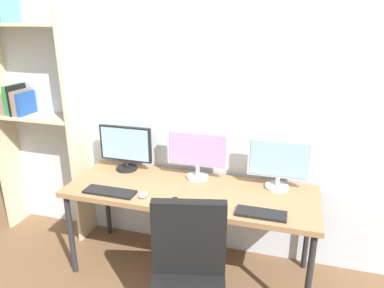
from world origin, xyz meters
name	(u,v)px	position (x,y,z in m)	size (l,w,h in m)	color
wall_back	(205,105)	(0.00, 1.02, 1.30)	(4.31, 0.10, 2.60)	silver
desk	(190,196)	(0.00, 0.60, 0.69)	(1.91, 0.68, 0.74)	#936D47
bookshelf	(27,96)	(-1.58, 0.83, 1.33)	(0.83, 0.28, 2.22)	beige
monitor_left	(126,147)	(-0.64, 0.81, 0.95)	(0.46, 0.18, 0.39)	black
monitor_center	(198,152)	(0.00, 0.81, 0.96)	(0.50, 0.18, 0.40)	silver
monitor_right	(279,162)	(0.64, 0.81, 0.95)	(0.47, 0.18, 0.39)	silver
keyboard_left	(110,192)	(-0.56, 0.37, 0.75)	(0.39, 0.13, 0.02)	black
keyboard_right	(261,214)	(0.56, 0.37, 0.75)	(0.34, 0.13, 0.02)	black
mouse_left_side	(174,200)	(-0.05, 0.37, 0.76)	(0.06, 0.10, 0.03)	black
mouse_right_side	(143,195)	(-0.29, 0.39, 0.76)	(0.06, 0.10, 0.03)	silver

